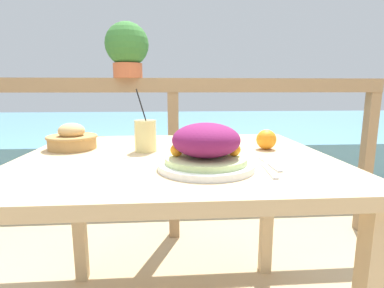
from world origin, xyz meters
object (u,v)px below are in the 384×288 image
(drink_glass, at_px, (145,136))
(salad_plate, at_px, (206,149))
(bread_basket, at_px, (72,139))
(potted_plant, at_px, (127,48))

(drink_glass, bearing_deg, salad_plate, -53.75)
(salad_plate, bearing_deg, bread_basket, 145.55)
(salad_plate, height_order, potted_plant, potted_plant)
(bread_basket, height_order, potted_plant, potted_plant)
(potted_plant, bearing_deg, bread_basket, -100.85)
(drink_glass, relative_size, potted_plant, 0.72)
(bread_basket, xyz_separation_m, potted_plant, (0.14, 0.73, 0.45))
(salad_plate, xyz_separation_m, potted_plant, (-0.37, 1.08, 0.43))
(salad_plate, bearing_deg, drink_glass, 126.25)
(bread_basket, bearing_deg, potted_plant, 79.15)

